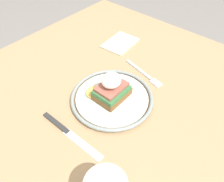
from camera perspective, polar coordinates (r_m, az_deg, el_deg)
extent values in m
cube|color=tan|center=(0.66, -0.25, 0.02)|extent=(0.89, 0.87, 0.03)
cylinder|color=tan|center=(1.31, -1.46, 5.56)|extent=(0.06, 0.06, 0.71)
cylinder|color=silver|center=(0.62, 0.00, -1.94)|extent=(0.20, 0.20, 0.01)
torus|color=gray|center=(0.61, 0.00, -1.63)|extent=(0.23, 0.23, 0.01)
cube|color=brown|center=(0.60, 0.00, -0.66)|extent=(0.09, 0.07, 0.02)
cube|color=#38703D|center=(0.59, -0.08, 0.14)|extent=(0.09, 0.07, 0.01)
cube|color=#9E5647|center=(0.58, -0.11, 1.13)|extent=(0.08, 0.06, 0.01)
ellipsoid|color=white|center=(0.57, -0.19, 2.82)|extent=(0.06, 0.05, 0.04)
cylinder|color=#E5C656|center=(0.62, -4.51, -0.30)|extent=(0.05, 0.05, 0.00)
cube|color=silver|center=(0.72, 7.04, 5.57)|extent=(0.03, 0.12, 0.00)
cube|color=silver|center=(0.68, 11.40, 2.08)|extent=(0.03, 0.04, 0.00)
cube|color=#2D2D2D|center=(0.58, -14.42, -8.06)|extent=(0.01, 0.09, 0.01)
cube|color=silver|center=(0.54, -7.75, -13.62)|extent=(0.02, 0.12, 0.00)
cube|color=beige|center=(0.83, 2.14, 12.41)|extent=(0.14, 0.10, 0.01)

